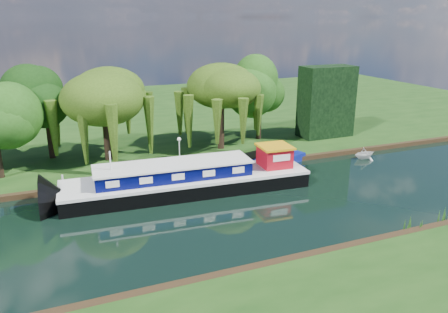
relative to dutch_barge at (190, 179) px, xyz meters
name	(u,v)px	position (x,y,z in m)	size (l,w,h in m)	color
ground	(215,213)	(0.42, -4.60, -1.04)	(120.00, 120.00, 0.00)	black
far_bank	(129,116)	(0.42, 29.40, -0.82)	(120.00, 52.00, 0.45)	#15390F
dutch_barge	(190,179)	(0.00, 0.00, 0.00)	(20.15, 5.73, 4.20)	black
narrowboat	(255,164)	(7.18, 2.57, -0.42)	(12.02, 5.57, 1.75)	navy
white_cruiser	(364,158)	(19.01, 1.71, -1.04)	(2.10, 2.44, 1.28)	silver
willow_left	(104,98)	(-5.11, 9.74, 5.41)	(6.89, 6.89, 8.26)	black
willow_right	(221,94)	(6.40, 9.19, 5.14)	(6.45, 6.45, 7.86)	black
tree_far_mid	(45,100)	(-10.18, 12.35, 5.14)	(5.08, 5.08, 8.31)	black
tree_far_right	(260,90)	(11.78, 11.14, 4.96)	(4.93, 4.93, 8.06)	black
conifer_hedge	(326,102)	(19.42, 9.40, 3.41)	(6.00, 3.00, 8.00)	black
lamppost	(179,143)	(0.92, 5.90, 1.38)	(0.36, 0.36, 2.56)	silver
mooring_posts	(176,166)	(-0.08, 3.80, -0.09)	(19.16, 0.16, 1.00)	silver
reeds_near	(359,235)	(7.29, -12.18, -0.49)	(33.70, 1.50, 1.10)	#184E14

